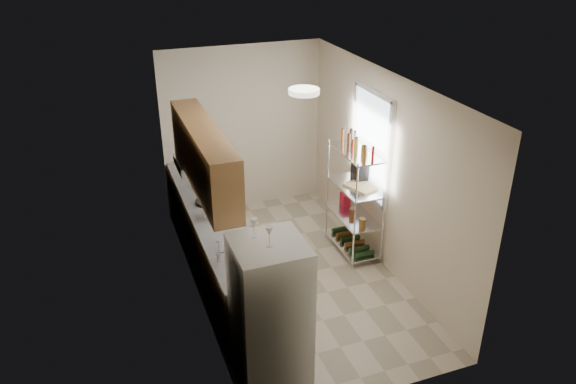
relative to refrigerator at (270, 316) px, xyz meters
name	(u,v)px	position (x,y,z in m)	size (l,w,h in m)	color
room	(294,187)	(0.87, 1.67, 0.49)	(2.52, 4.42, 2.62)	beige
counter_run	(215,242)	(-0.05, 2.10, -0.36)	(0.63, 3.51, 0.90)	#A67347
upper_cabinets	(204,156)	(-0.19, 1.77, 1.00)	(0.33, 2.20, 0.72)	#A67347
range_hood	(197,164)	(-0.13, 2.57, 0.58)	(0.50, 0.60, 0.12)	#B7BABC
window	(371,145)	(2.09, 2.02, 0.74)	(0.06, 1.00, 1.46)	white
bakers_rack	(356,179)	(1.87, 1.96, 0.30)	(0.45, 0.90, 1.73)	silver
ceiling_dome	(304,91)	(0.87, 1.37, 1.76)	(0.34, 0.34, 0.06)	white
refrigerator	(270,316)	(0.00, 0.00, 0.00)	(0.67, 0.67, 1.62)	silver
wine_glass_a	(254,227)	(-0.09, 0.17, 0.91)	(0.07, 0.07, 0.19)	silver
wine_glass_b	(269,236)	(-0.01, -0.04, 0.91)	(0.07, 0.07, 0.20)	silver
rice_cooker	(214,209)	(-0.06, 1.99, 0.19)	(0.25, 0.25, 0.20)	white
frying_pan_large	(206,202)	(-0.09, 2.37, 0.11)	(0.27, 0.27, 0.05)	black
frying_pan_small	(199,185)	(-0.06, 2.90, 0.11)	(0.20, 0.20, 0.04)	black
cutting_board	(362,186)	(1.94, 1.90, 0.21)	(0.32, 0.41, 0.03)	tan
espresso_machine	(360,170)	(2.01, 2.13, 0.35)	(0.17, 0.26, 0.30)	black
storage_bag	(345,199)	(1.90, 2.30, -0.16)	(0.11, 0.15, 0.18)	#A31429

